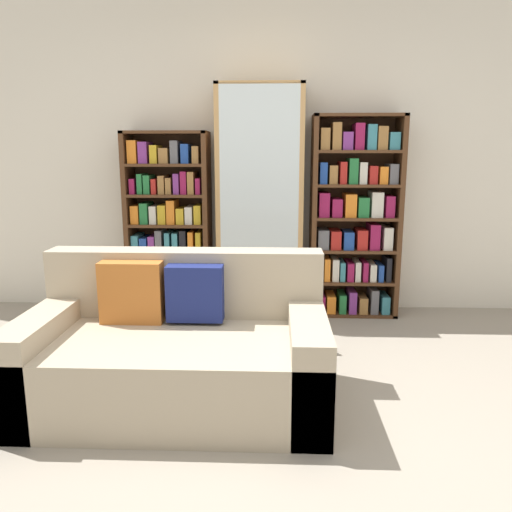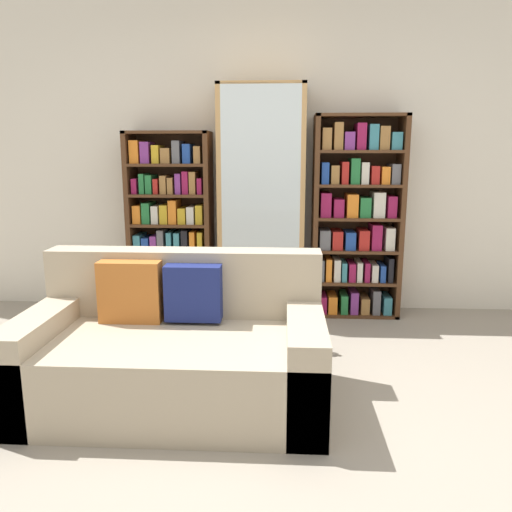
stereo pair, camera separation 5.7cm
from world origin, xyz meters
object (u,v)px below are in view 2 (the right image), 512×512
couch (175,352)px  wine_bottle (309,330)px  display_cabinet (262,203)px  bookshelf_right (356,218)px  bookshelf_left (171,225)px

couch → wine_bottle: couch is taller
couch → display_cabinet: bearing=75.7°
couch → wine_bottle: (0.79, 0.75, -0.13)m
bookshelf_right → wine_bottle: (-0.42, -0.88, -0.68)m
wine_bottle → bookshelf_right: bearing=64.3°
bookshelf_left → bookshelf_right: size_ratio=0.92×
bookshelf_right → display_cabinet: bearing=-178.8°
display_cabinet → wine_bottle: (0.38, -0.86, -0.80)m
bookshelf_left → display_cabinet: size_ratio=0.81×
bookshelf_left → wine_bottle: size_ratio=4.04×
couch → display_cabinet: (0.41, 1.61, 0.68)m
couch → display_cabinet: 1.79m
bookshelf_right → bookshelf_left: bearing=180.0°
bookshelf_left → wine_bottle: 1.58m
couch → display_cabinet: size_ratio=0.85×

